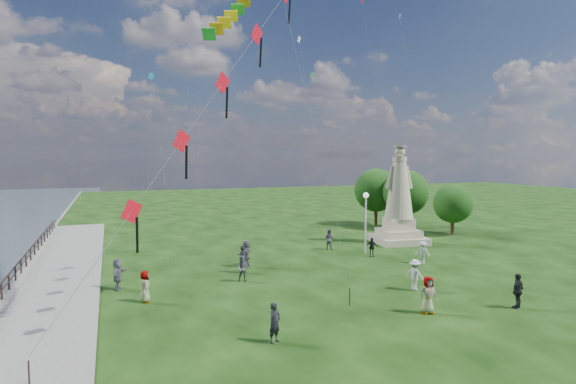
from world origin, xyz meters
name	(u,v)px	position (x,y,z in m)	size (l,w,h in m)	color
waterfront	(22,306)	(-15.24, 8.99, -0.06)	(200.00, 200.00, 1.51)	#2D3F44
statue	(399,206)	(12.75, 17.23, 3.20)	(4.75, 4.75, 8.47)	tan
lamppost	(366,210)	(7.76, 14.24, 3.45)	(0.44, 0.44, 4.78)	silver
tree_row	(402,193)	(17.77, 24.33, 3.67)	(7.73, 12.54, 6.23)	#382314
person_0	(275,323)	(-4.66, -0.27, 0.83)	(0.61, 0.40, 1.66)	black
person_1	(243,269)	(-3.39, 9.41, 0.80)	(0.78, 0.48, 1.60)	#595960
person_2	(415,275)	(5.32, 4.25, 0.88)	(1.14, 0.59, 1.76)	silver
person_3	(518,291)	(8.21, -0.30, 0.89)	(1.04, 0.53, 1.77)	black
person_4	(428,295)	(3.50, 0.61, 0.91)	(0.89, 0.55, 1.82)	#595960
person_5	(118,274)	(-10.53, 10.27, 0.90)	(1.67, 0.72, 1.80)	#595960
person_6	(243,259)	(-2.79, 11.55, 0.89)	(0.65, 0.43, 1.79)	black
person_7	(329,239)	(5.81, 16.73, 0.83)	(0.81, 0.50, 1.66)	#595960
person_8	(423,252)	(9.82, 9.73, 0.80)	(1.03, 0.53, 1.59)	silver
person_9	(372,247)	(7.59, 12.98, 0.73)	(0.86, 0.44, 1.46)	black
person_10	(145,286)	(-9.25, 7.25, 0.83)	(0.81, 0.50, 1.66)	#595960
person_11	(246,253)	(-2.17, 13.10, 0.94)	(1.74, 0.75, 1.88)	#595960
red_kite_train	(219,91)	(-5.79, 4.58, 10.72)	(12.83, 9.35, 17.37)	black
small_kites	(300,74)	(6.06, 23.79, 15.19)	(25.69, 13.57, 23.56)	teal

